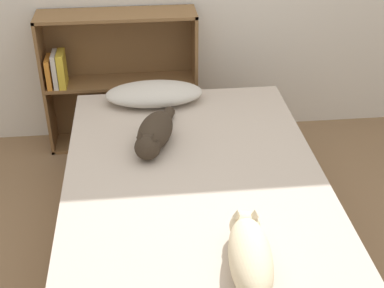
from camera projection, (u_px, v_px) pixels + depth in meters
The scene contains 6 objects.
ground_plane at pixel (195, 259), 2.78m from camera, with size 8.00×8.00×0.00m, color #846647.
bed at pixel (195, 221), 2.65m from camera, with size 1.27×1.92×0.51m.
pillow at pixel (154, 94), 3.13m from camera, with size 0.57×0.29×0.12m.
cat_light at pixel (250, 256), 1.96m from camera, with size 0.20×0.64×0.16m.
cat_dark at pixel (154, 134), 2.71m from camera, with size 0.26×0.50×0.16m.
bookshelf at pixel (117, 77), 3.56m from camera, with size 0.99×0.26×0.92m.
Camera 1 is at (-0.23, -2.03, 1.98)m, focal length 50.00 mm.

